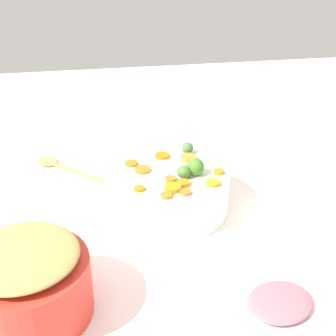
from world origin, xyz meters
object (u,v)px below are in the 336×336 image
casserole_dish (309,201)px  wooden_spoon (55,164)px  ham_plate (288,315)px  serving_bowl_carrots (168,190)px  metal_pot (27,288)px

casserole_dish → wooden_spoon: bearing=59.3°
casserole_dish → ham_plate: casserole_dish is taller
serving_bowl_carrots → ham_plate: bearing=-158.4°
casserole_dish → serving_bowl_carrots: bearing=74.2°
wooden_spoon → ham_plate: 0.81m
wooden_spoon → ham_plate: bearing=-146.4°
ham_plate → serving_bowl_carrots: bearing=21.6°
serving_bowl_carrots → casserole_dish: serving_bowl_carrots is taller
wooden_spoon → serving_bowl_carrots: bearing=-133.4°
serving_bowl_carrots → ham_plate: (-0.40, -0.16, -0.05)m
serving_bowl_carrots → metal_pot: size_ratio=1.27×
metal_pot → ham_plate: 0.48m
serving_bowl_carrots → casserole_dish: (-0.09, -0.33, -0.01)m
casserole_dish → ham_plate: (-0.31, 0.17, -0.04)m
serving_bowl_carrots → metal_pot: metal_pot is taller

